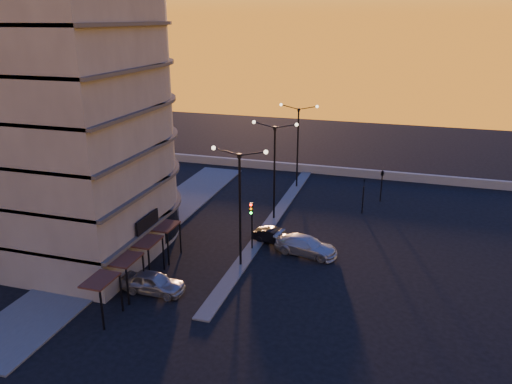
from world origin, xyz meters
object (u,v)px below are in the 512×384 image
at_px(car_hatchback, 153,282).
at_px(car_wagon, 306,246).
at_px(car_sedan, 275,236).
at_px(traffic_light_main, 252,218).
at_px(streetlamp_mid, 275,163).

relative_size(car_hatchback, car_wagon, 0.87).
distance_m(car_hatchback, car_sedan, 12.02).
relative_size(traffic_light_main, car_sedan, 1.10).
height_order(traffic_light_main, car_sedan, traffic_light_main).
distance_m(streetlamp_mid, car_wagon, 9.29).
height_order(traffic_light_main, car_hatchback, traffic_light_main).
relative_size(streetlamp_mid, traffic_light_main, 2.24).
bearing_deg(traffic_light_main, car_wagon, 7.51).
distance_m(car_sedan, car_wagon, 3.26).
bearing_deg(traffic_light_main, car_sedan, 51.20).
relative_size(streetlamp_mid, car_sedan, 2.47).
bearing_deg(car_wagon, traffic_light_main, 107.55).
relative_size(car_sedan, car_wagon, 0.74).
xyz_separation_m(streetlamp_mid, car_hatchback, (-4.58, -15.63, -4.82)).
bearing_deg(car_sedan, car_hatchback, 162.81).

